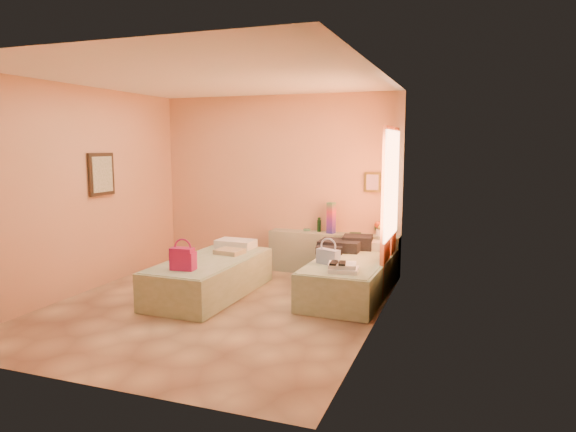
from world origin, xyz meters
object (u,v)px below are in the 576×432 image
object	(u,v)px
green_book	(355,234)
flower_vase	(380,227)
water_bottle	(319,225)
bed_left	(210,277)
headboard_ledge	(333,254)
bed_right	(351,277)
magenta_handbag	(183,259)
blue_handbag	(328,257)
towel_stack	(344,268)

from	to	relation	value
green_book	flower_vase	distance (m)	0.38
water_bottle	green_book	size ratio (longest dim) A/B	1.25
bed_left	flower_vase	size ratio (longest dim) A/B	7.83
headboard_ledge	water_bottle	world-z (taller)	water_bottle
bed_left	bed_right	size ratio (longest dim) A/B	1.00
bed_left	magenta_handbag	bearing A→B (deg)	-90.20
headboard_ledge	flower_vase	distance (m)	0.85
bed_left	blue_handbag	distance (m)	1.62
green_book	blue_handbag	world-z (taller)	blue_handbag
bed_left	blue_handbag	size ratio (longest dim) A/B	6.72
blue_handbag	towel_stack	size ratio (longest dim) A/B	0.85
headboard_ledge	magenta_handbag	xyz separation A→B (m)	(-1.28, -2.31, 0.31)
flower_vase	blue_handbag	distance (m)	1.51
headboard_ledge	water_bottle	xyz separation A→B (m)	(-0.25, 0.05, 0.43)
water_bottle	blue_handbag	xyz separation A→B (m)	(0.55, -1.47, -0.16)
green_book	magenta_handbag	xyz separation A→B (m)	(-1.63, -2.30, -0.03)
water_bottle	green_book	world-z (taller)	water_bottle
water_bottle	flower_vase	size ratio (longest dim) A/B	0.85
bed_right	magenta_handbag	distance (m)	2.23
blue_handbag	towel_stack	bearing A→B (deg)	-27.91
flower_vase	magenta_handbag	bearing A→B (deg)	-130.54
flower_vase	towel_stack	world-z (taller)	flower_vase
magenta_handbag	blue_handbag	bearing A→B (deg)	23.97
green_book	towel_stack	size ratio (longest dim) A/B	0.50
bed_left	flower_vase	bearing A→B (deg)	42.24
headboard_ledge	magenta_handbag	size ratio (longest dim) A/B	6.97
bed_left	towel_stack	distance (m)	1.87
bed_right	magenta_handbag	bearing A→B (deg)	-143.52
bed_right	magenta_handbag	xyz separation A→B (m)	(-1.80, -1.26, 0.39)
water_bottle	blue_handbag	size ratio (longest dim) A/B	0.73
flower_vase	magenta_handbag	xyz separation A→B (m)	(-1.99, -2.33, -0.14)
water_bottle	magenta_handbag	distance (m)	2.58
headboard_ledge	bed_left	xyz separation A→B (m)	(-1.26, -1.67, -0.08)
flower_vase	blue_handbag	xyz separation A→B (m)	(-0.41, -1.44, -0.18)
blue_handbag	towel_stack	distance (m)	0.43
flower_vase	towel_stack	size ratio (longest dim) A/B	0.73
headboard_ledge	green_book	bearing A→B (deg)	-1.35
green_book	blue_handbag	size ratio (longest dim) A/B	0.59
headboard_ledge	blue_handbag	xyz separation A→B (m)	(0.31, -1.42, 0.27)
bed_right	blue_handbag	bearing A→B (deg)	-118.94
magenta_handbag	towel_stack	size ratio (longest dim) A/B	0.84
green_book	towel_stack	world-z (taller)	green_book
magenta_handbag	blue_handbag	size ratio (longest dim) A/B	0.99
bed_left	magenta_handbag	size ratio (longest dim) A/B	6.80
magenta_handbag	headboard_ledge	bearing A→B (deg)	55.70
bed_right	towel_stack	size ratio (longest dim) A/B	5.71
headboard_ledge	towel_stack	xyz separation A→B (m)	(0.59, -1.75, 0.23)
bed_right	towel_stack	xyz separation A→B (m)	(0.06, -0.70, 0.30)
bed_right	blue_handbag	size ratio (longest dim) A/B	6.72
water_bottle	towel_stack	size ratio (longest dim) A/B	0.62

